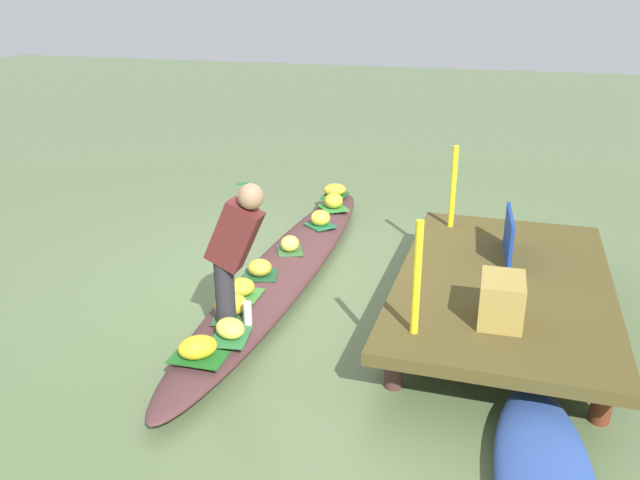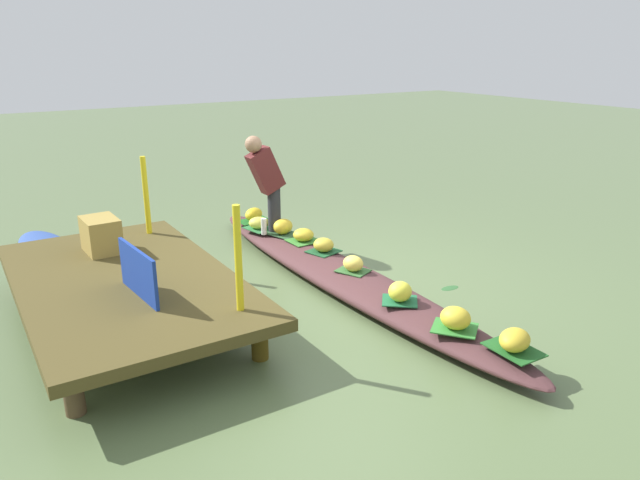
# 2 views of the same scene
# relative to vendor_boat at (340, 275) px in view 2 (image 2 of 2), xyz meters

# --- Properties ---
(canal_water) EXTENTS (40.00, 40.00, 0.00)m
(canal_water) POSITION_rel_vendor_boat_xyz_m (0.00, 0.00, -0.11)
(canal_water) COLOR #576C42
(canal_water) RESTS_ON ground
(dock_platform) EXTENTS (3.20, 1.80, 0.44)m
(dock_platform) POSITION_rel_vendor_boat_xyz_m (0.32, 2.16, 0.27)
(dock_platform) COLOR #4B411E
(dock_platform) RESTS_ON ground
(vendor_boat) EXTENTS (5.39, 0.75, 0.22)m
(vendor_boat) POSITION_rel_vendor_boat_xyz_m (0.00, 0.00, 0.00)
(vendor_boat) COLOR #4C2C2D
(vendor_boat) RESTS_ON ground
(moored_boat) EXTENTS (1.99, 0.74, 0.21)m
(moored_boat) POSITION_rel_vendor_boat_xyz_m (2.45, 2.50, -0.01)
(moored_boat) COLOR #2D4A94
(moored_boat) RESTS_ON ground
(leaf_mat_0) EXTENTS (0.37, 0.39, 0.01)m
(leaf_mat_0) POSITION_rel_vendor_boat_xyz_m (0.46, -0.08, 0.12)
(leaf_mat_0) COLOR #1B4F29
(leaf_mat_0) RESTS_ON vendor_boat
(banana_bunch_0) EXTENTS (0.31, 0.31, 0.16)m
(banana_bunch_0) POSITION_rel_vendor_boat_xyz_m (0.46, -0.08, 0.19)
(banana_bunch_0) COLOR gold
(banana_bunch_0) RESTS_ON vendor_boat
(leaf_mat_1) EXTENTS (0.47, 0.46, 0.01)m
(leaf_mat_1) POSITION_rel_vendor_boat_xyz_m (-1.74, 0.03, 0.12)
(leaf_mat_1) COLOR #327F31
(leaf_mat_1) RESTS_ON vendor_boat
(banana_bunch_1) EXTENTS (0.30, 0.28, 0.19)m
(banana_bunch_1) POSITION_rel_vendor_boat_xyz_m (-1.74, 0.03, 0.21)
(banana_bunch_1) COLOR gold
(banana_bunch_1) RESTS_ON vendor_boat
(leaf_mat_2) EXTENTS (0.28, 0.42, 0.01)m
(leaf_mat_2) POSITION_rel_vendor_boat_xyz_m (1.98, 0.04, 0.12)
(leaf_mat_2) COLOR #1C6020
(leaf_mat_2) RESTS_ON vendor_boat
(banana_bunch_2) EXTENTS (0.34, 0.36, 0.17)m
(banana_bunch_2) POSITION_rel_vendor_boat_xyz_m (1.98, 0.04, 0.20)
(banana_bunch_2) COLOR yellow
(banana_bunch_2) RESTS_ON vendor_boat
(leaf_mat_3) EXTENTS (0.34, 0.36, 0.01)m
(leaf_mat_3) POSITION_rel_vendor_boat_xyz_m (0.90, -0.09, 0.12)
(leaf_mat_3) COLOR #397D30
(leaf_mat_3) RESTS_ON vendor_boat
(banana_bunch_3) EXTENTS (0.28, 0.28, 0.15)m
(banana_bunch_3) POSITION_rel_vendor_boat_xyz_m (0.90, -0.09, 0.19)
(banana_bunch_3) COLOR gold
(banana_bunch_3) RESTS_ON vendor_boat
(leaf_mat_4) EXTENTS (0.41, 0.42, 0.01)m
(leaf_mat_4) POSITION_rel_vendor_boat_xyz_m (-1.07, 0.06, 0.12)
(leaf_mat_4) COLOR #1D6139
(leaf_mat_4) RESTS_ON vendor_boat
(banana_bunch_4) EXTENTS (0.30, 0.30, 0.19)m
(banana_bunch_4) POSITION_rel_vendor_boat_xyz_m (-1.07, 0.06, 0.21)
(banana_bunch_4) COLOR yellow
(banana_bunch_4) RESTS_ON vendor_boat
(leaf_mat_5) EXTENTS (0.39, 0.36, 0.01)m
(leaf_mat_5) POSITION_rel_vendor_boat_xyz_m (-0.22, -0.02, 0.12)
(leaf_mat_5) COLOR #346330
(leaf_mat_5) RESTS_ON vendor_boat
(banana_bunch_5) EXTENTS (0.25, 0.23, 0.16)m
(banana_bunch_5) POSITION_rel_vendor_boat_xyz_m (-0.22, -0.02, 0.20)
(banana_bunch_5) COLOR #F9D853
(banana_bunch_5) RESTS_ON vendor_boat
(leaf_mat_6) EXTENTS (0.42, 0.30, 0.01)m
(leaf_mat_6) POSITION_rel_vendor_boat_xyz_m (-2.24, -0.10, 0.12)
(leaf_mat_6) COLOR #1F5921
(leaf_mat_6) RESTS_ON vendor_boat
(banana_bunch_6) EXTENTS (0.33, 0.37, 0.16)m
(banana_bunch_6) POSITION_rel_vendor_boat_xyz_m (-2.24, -0.10, 0.20)
(banana_bunch_6) COLOR gold
(banana_bunch_6) RESTS_ON vendor_boat
(leaf_mat_7) EXTENTS (0.46, 0.39, 0.01)m
(leaf_mat_7) POSITION_rel_vendor_boat_xyz_m (1.28, -0.01, 0.12)
(leaf_mat_7) COLOR #2D5130
(leaf_mat_7) RESTS_ON vendor_boat
(banana_bunch_7) EXTENTS (0.33, 0.35, 0.19)m
(banana_bunch_7) POSITION_rel_vendor_boat_xyz_m (1.28, -0.01, 0.21)
(banana_bunch_7) COLOR gold
(banana_bunch_7) RESTS_ON vendor_boat
(leaf_mat_8) EXTENTS (0.41, 0.33, 0.01)m
(leaf_mat_8) POSITION_rel_vendor_boat_xyz_m (1.63, 0.14, 0.12)
(leaf_mat_8) COLOR #2C723A
(leaf_mat_8) RESTS_ON vendor_boat
(banana_bunch_8) EXTENTS (0.32, 0.33, 0.15)m
(banana_bunch_8) POSITION_rel_vendor_boat_xyz_m (1.63, 0.14, 0.19)
(banana_bunch_8) COLOR #E8E051
(banana_bunch_8) RESTS_ON vendor_boat
(vendor_person) EXTENTS (0.20, 0.48, 1.21)m
(vendor_person) POSITION_rel_vendor_boat_xyz_m (1.44, 0.12, 0.80)
(vendor_person) COLOR #28282D
(vendor_person) RESTS_ON vendor_boat
(water_bottle) EXTENTS (0.07, 0.07, 0.20)m
(water_bottle) POSITION_rel_vendor_boat_xyz_m (1.40, 0.19, 0.21)
(water_bottle) COLOR silver
(water_bottle) RESTS_ON vendor_boat
(market_banner) EXTENTS (0.76, 0.09, 0.42)m
(market_banner) POSITION_rel_vendor_boat_xyz_m (-0.18, 2.16, 0.54)
(market_banner) COLOR navy
(market_banner) RESTS_ON dock_platform
(railing_post_west) EXTENTS (0.06, 0.06, 0.87)m
(railing_post_west) POSITION_rel_vendor_boat_xyz_m (-0.88, 1.56, 0.76)
(railing_post_west) COLOR yellow
(railing_post_west) RESTS_ON dock_platform
(railing_post_east) EXTENTS (0.06, 0.06, 0.87)m
(railing_post_east) POSITION_rel_vendor_boat_xyz_m (1.52, 1.56, 0.76)
(railing_post_east) COLOR yellow
(railing_post_east) RESTS_ON dock_platform
(produce_crate) EXTENTS (0.45, 0.34, 0.35)m
(produce_crate) POSITION_rel_vendor_boat_xyz_m (1.16, 2.15, 0.50)
(produce_crate) COLOR #A1853D
(produce_crate) RESTS_ON dock_platform
(drifting_plant_0) EXTENTS (0.11, 0.22, 0.01)m
(drifting_plant_0) POSITION_rel_vendor_boat_xyz_m (-0.71, -0.93, -0.11)
(drifting_plant_0) COLOR #2E5C2E
(drifting_plant_0) RESTS_ON ground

